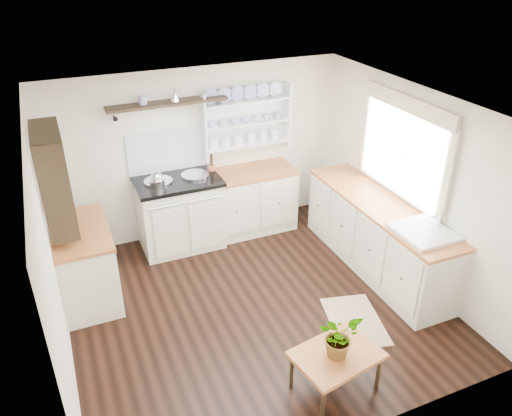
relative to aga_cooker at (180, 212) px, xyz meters
The scene contains 19 objects.
floor 1.70m from the aga_cooker, 75.35° to the right, with size 4.00×3.80×0.01m, color black.
wall_back 0.84m from the aga_cooker, 38.83° to the left, with size 4.00×0.02×2.30m, color silver.
wall_right 2.95m from the aga_cooker, 33.07° to the right, with size 0.02×3.80×2.30m, color silver.
wall_left 2.33m from the aga_cooker, 135.36° to the right, with size 0.02×3.80×2.30m, color silver.
ceiling 2.43m from the aga_cooker, 75.35° to the right, with size 4.00×3.80×0.01m, color white.
window 2.95m from the aga_cooker, 31.04° to the right, with size 0.08×1.55×1.22m.
aga_cooker is the anchor object (origin of this frame).
back_cabinets 1.01m from the aga_cooker, ahead, with size 1.27×0.63×0.90m.
right_cabinets 2.57m from the aga_cooker, 34.85° to the right, with size 0.62×2.43×0.90m.
belfast_sink 3.08m from the aga_cooker, 46.44° to the right, with size 0.55×0.60×0.45m.
left_cabinets 1.45m from the aga_cooker, 152.56° to the right, with size 0.62×1.13×0.90m.
plate_rack 1.53m from the aga_cooker, 15.48° to the left, with size 1.20×0.22×0.90m.
high_shelf 1.43m from the aga_cooker, 87.13° to the left, with size 1.50×0.29×0.16m.
left_shelving 1.90m from the aga_cooker, 154.90° to the right, with size 0.28×0.80×1.05m, color black.
kettle 0.63m from the aga_cooker, 156.85° to the right, with size 0.20×0.20×0.24m, color silver, non-canonical shape.
utensil_crock 0.70m from the aga_cooker, 12.38° to the left, with size 0.11×0.11×0.12m, color #9E4F3A.
center_table 3.03m from the aga_cooker, 78.13° to the right, with size 0.85×0.67×0.41m.
potted_plant 3.03m from the aga_cooker, 78.13° to the right, with size 0.36×0.32×0.40m, color #3F7233.
floor_rug 2.68m from the aga_cooker, 60.33° to the right, with size 0.55×0.85×0.02m, color #947856.
Camera 1 is at (-1.76, -4.16, 3.69)m, focal length 35.00 mm.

